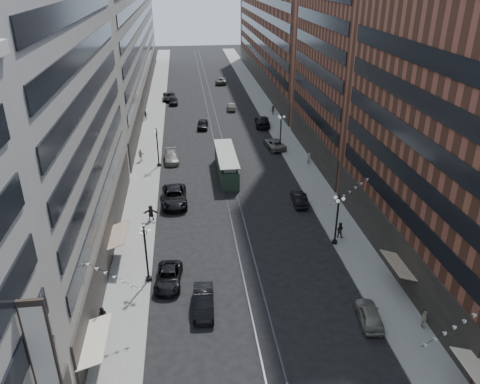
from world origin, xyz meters
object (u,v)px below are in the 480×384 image
lamppost_sw_far (146,252)px  streetcar (226,165)px  pedestrian_2 (103,316)px  pedestrian_4 (424,319)px  car_11 (274,144)px  lamppost_sw_mid (157,146)px  car_8 (171,157)px  lamppost_se_far (337,218)px  lamppost_se_mid (281,130)px  car_7 (174,197)px  car_10 (299,199)px  pedestrian_9 (273,110)px  car_extra_1 (169,97)px  pedestrian_5 (151,213)px  car_12 (262,121)px  pedestrian_7 (340,230)px  pedestrian_extra_0 (146,115)px  car_9 (173,101)px  car_5 (204,302)px  car_14 (231,106)px  car_13 (203,124)px  pedestrian_8 (309,159)px  pedestrian_6 (141,155)px  car_2 (168,277)px  car_4 (369,314)px

lamppost_sw_far → streetcar: 24.97m
lamppost_sw_far → pedestrian_2: size_ratio=3.42×
pedestrian_4 → car_11: bearing=17.9°
lamppost_sw_mid → car_8: 3.45m
lamppost_se_far → lamppost_se_mid: (0.00, 28.00, 0.00)m
lamppost_se_far → car_7: (-16.16, 11.27, -2.22)m
pedestrian_4 → car_10: bearing=24.1°
pedestrian_9 → car_extra_1: (-19.91, 13.83, -0.23)m
pedestrian_5 → lamppost_sw_far: bearing=-88.4°
car_12 → pedestrian_7: pedestrian_7 is taller
lamppost_sw_mid → car_10: bearing=-38.9°
lamppost_sw_far → pedestrian_2: lamppost_sw_far is taller
car_10 → pedestrian_extra_0: bearing=-58.5°
lamppost_se_mid → car_9: size_ratio=1.27×
lamppost_se_far → car_5: size_ratio=1.17×
streetcar → car_10: streetcar is taller
car_10 → car_11: car_11 is taller
car_14 → pedestrian_2: bearing=78.8°
car_13 → pedestrian_9: 15.12m
streetcar → lamppost_sw_mid: bearing=157.3°
car_12 → pedestrian_extra_0: size_ratio=3.94×
car_7 → car_14: 41.34m
lamppost_se_mid → car_10: bearing=-94.4°
car_8 → pedestrian_9: (18.98, 21.52, 0.28)m
pedestrian_7 → car_12: bearing=-61.8°
streetcar → pedestrian_8: size_ratio=6.44×
car_5 → car_12: size_ratio=0.78×
streetcar → pedestrian_8: 12.03m
car_12 → car_13: 10.60m
lamppost_se_mid → pedestrian_8: 7.82m
car_11 → pedestrian_6: (-20.22, -3.26, 0.29)m
car_2 → pedestrian_8: 31.98m
car_14 → car_extra_1: (-12.45, 9.01, 0.07)m
car_2 → car_4: (15.81, -6.92, 0.03)m
car_8 → car_extra_1: car_extra_1 is taller
pedestrian_7 → pedestrian_8: (1.87, 19.83, 0.03)m
car_7 → pedestrian_8: bearing=25.8°
car_8 → car_14: (11.52, 26.33, -0.02)m
pedestrian_8 → car_extra_1: pedestrian_8 is taller
pedestrian_8 → car_8: bearing=-20.9°
pedestrian_4 → pedestrian_extra_0: bearing=35.2°
pedestrian_2 → lamppost_sw_far: bearing=70.1°
car_8 → lamppost_sw_mid: bearing=-137.7°
car_13 → car_14: size_ratio=1.06×
pedestrian_2 → pedestrian_8: (24.24, 30.40, 0.07)m
pedestrian_2 → pedestrian_9: bearing=77.0°
car_4 → car_8: car_4 is taller
car_10 → car_13: car_13 is taller
car_8 → car_11: 16.29m
car_7 → car_9: size_ratio=1.46×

